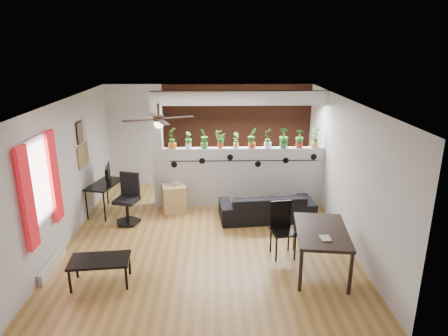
% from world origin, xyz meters
% --- Properties ---
extents(room_shell, '(6.30, 7.10, 2.90)m').
position_xyz_m(room_shell, '(0.00, 0.00, 1.30)').
color(room_shell, olive).
rests_on(room_shell, ground).
extents(partition_wall, '(3.60, 0.18, 1.35)m').
position_xyz_m(partition_wall, '(0.80, 1.50, 0.68)').
color(partition_wall, '#BCBCC1').
rests_on(partition_wall, ground).
extents(ceiling_header, '(3.60, 0.18, 0.30)m').
position_xyz_m(ceiling_header, '(0.80, 1.50, 2.45)').
color(ceiling_header, silver).
rests_on(ceiling_header, room_shell).
extents(pier_column, '(0.22, 0.20, 2.60)m').
position_xyz_m(pier_column, '(-1.11, 1.50, 1.30)').
color(pier_column, '#BCBCC1').
rests_on(pier_column, ground).
extents(brick_panel, '(3.90, 0.05, 2.60)m').
position_xyz_m(brick_panel, '(0.80, 2.97, 1.30)').
color(brick_panel, '#AC5032').
rests_on(brick_panel, ground).
extents(vine_decal, '(3.31, 0.01, 0.30)m').
position_xyz_m(vine_decal, '(0.80, 1.40, 1.08)').
color(vine_decal, black).
rests_on(vine_decal, partition_wall).
extents(window_assembly, '(0.09, 1.30, 1.55)m').
position_xyz_m(window_assembly, '(-2.56, -1.20, 1.51)').
color(window_assembly, white).
rests_on(window_assembly, room_shell).
extents(baseboard_heater, '(0.08, 1.00, 0.18)m').
position_xyz_m(baseboard_heater, '(-2.54, -1.20, 0.09)').
color(baseboard_heater, silver).
rests_on(baseboard_heater, ground).
extents(corkboard, '(0.03, 0.60, 0.45)m').
position_xyz_m(corkboard, '(-2.58, 0.95, 1.35)').
color(corkboard, olive).
rests_on(corkboard, room_shell).
extents(framed_art, '(0.03, 0.34, 0.44)m').
position_xyz_m(framed_art, '(-2.58, 0.90, 1.85)').
color(framed_art, '#8C7259').
rests_on(framed_art, room_shell).
extents(ceiling_fan, '(1.19, 1.19, 0.43)m').
position_xyz_m(ceiling_fan, '(-0.80, -0.30, 2.31)').
color(ceiling_fan, black).
rests_on(ceiling_fan, room_shell).
extents(potted_plant_0, '(0.31, 0.32, 0.48)m').
position_xyz_m(potted_plant_0, '(-0.78, 1.50, 1.60)').
color(potted_plant_0, orange).
rests_on(potted_plant_0, partition_wall).
extents(potted_plant_1, '(0.22, 0.23, 0.36)m').
position_xyz_m(potted_plant_1, '(-0.43, 1.50, 1.54)').
color(potted_plant_1, white).
rests_on(potted_plant_1, partition_wall).
extents(potted_plant_2, '(0.21, 0.25, 0.44)m').
position_xyz_m(potted_plant_2, '(-0.08, 1.50, 1.58)').
color(potted_plant_2, '#3D832F').
rests_on(potted_plant_2, partition_wall).
extents(potted_plant_3, '(0.20, 0.17, 0.37)m').
position_xyz_m(potted_plant_3, '(0.27, 1.50, 1.55)').
color(potted_plant_3, '#C4441F').
rests_on(potted_plant_3, partition_wall).
extents(potted_plant_4, '(0.21, 0.19, 0.36)m').
position_xyz_m(potted_plant_4, '(0.62, 1.50, 1.54)').
color(potted_plant_4, gold).
rests_on(potted_plant_4, partition_wall).
extents(potted_plant_5, '(0.30, 0.27, 0.46)m').
position_xyz_m(potted_plant_5, '(0.98, 1.50, 1.59)').
color(potted_plant_5, '#CD4818').
rests_on(potted_plant_5, partition_wall).
extents(potted_plant_6, '(0.30, 0.28, 0.45)m').
position_xyz_m(potted_plant_6, '(1.33, 1.50, 1.59)').
color(potted_plant_6, white).
rests_on(potted_plant_6, partition_wall).
extents(potted_plant_7, '(0.27, 0.23, 0.45)m').
position_xyz_m(potted_plant_7, '(1.68, 1.50, 1.59)').
color(potted_plant_7, '#2E803A').
rests_on(potted_plant_7, partition_wall).
extents(potted_plant_8, '(0.25, 0.22, 0.42)m').
position_xyz_m(potted_plant_8, '(2.03, 1.50, 1.57)').
color(potted_plant_8, red).
rests_on(potted_plant_8, partition_wall).
extents(potted_plant_9, '(0.31, 0.29, 0.46)m').
position_xyz_m(potted_plant_9, '(2.38, 1.50, 1.59)').
color(potted_plant_9, gold).
rests_on(potted_plant_9, partition_wall).
extents(sofa, '(1.94, 0.91, 0.55)m').
position_xyz_m(sofa, '(1.24, 0.70, 0.28)').
color(sofa, black).
rests_on(sofa, ground).
extents(cube_shelf, '(0.57, 0.53, 0.60)m').
position_xyz_m(cube_shelf, '(-0.75, 1.16, 0.30)').
color(cube_shelf, tan).
rests_on(cube_shelf, ground).
extents(cup, '(0.13, 0.13, 0.10)m').
position_xyz_m(cup, '(-0.70, 1.16, 0.65)').
color(cup, gray).
rests_on(cup, cube_shelf).
extents(computer_desk, '(0.72, 1.04, 0.68)m').
position_xyz_m(computer_desk, '(-2.24, 1.11, 0.62)').
color(computer_desk, black).
rests_on(computer_desk, ground).
extents(monitor, '(0.35, 0.13, 0.20)m').
position_xyz_m(monitor, '(-2.24, 1.26, 0.78)').
color(monitor, black).
rests_on(monitor, computer_desk).
extents(office_chair, '(0.54, 0.54, 1.04)m').
position_xyz_m(office_chair, '(-1.64, 0.58, 0.46)').
color(office_chair, black).
rests_on(office_chair, ground).
extents(dining_table, '(0.97, 1.42, 0.72)m').
position_xyz_m(dining_table, '(1.86, -1.33, 0.65)').
color(dining_table, black).
rests_on(dining_table, ground).
extents(book, '(0.15, 0.20, 0.02)m').
position_xyz_m(book, '(1.76, -1.63, 0.73)').
color(book, gray).
rests_on(book, dining_table).
extents(folding_chair, '(0.45, 0.45, 0.97)m').
position_xyz_m(folding_chair, '(1.31, -0.77, 0.57)').
color(folding_chair, black).
rests_on(folding_chair, ground).
extents(coffee_table, '(0.94, 0.58, 0.42)m').
position_xyz_m(coffee_table, '(-1.62, -1.63, 0.38)').
color(coffee_table, black).
rests_on(coffee_table, ground).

